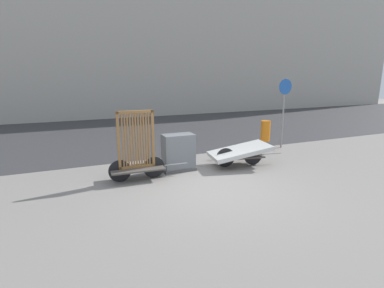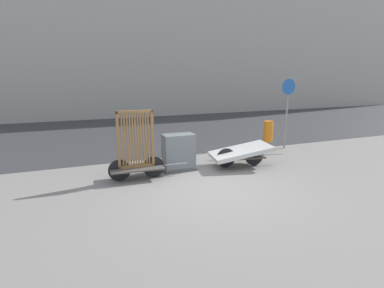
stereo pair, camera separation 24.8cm
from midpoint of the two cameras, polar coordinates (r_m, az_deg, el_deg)
name	(u,v)px [view 1 (the left image)]	position (r m, az deg, el deg)	size (l,w,h in m)	color
ground_plane	(214,188)	(7.39, 3.18, -8.45)	(60.00, 60.00, 0.00)	gray
road_strip	(138,132)	(14.78, -10.74, 2.33)	(56.00, 9.92, 0.01)	#38383A
bike_cart_with_bedframe	(137,155)	(7.92, -11.33, -2.16)	(2.13, 0.72, 1.83)	#4C4742
bike_cart_with_mattress	(240,152)	(9.11, 8.31, -1.54)	(2.33, 1.30, 0.67)	#4C4742
utility_cabinet	(178,154)	(8.61, -3.44, -1.87)	(0.95, 0.55, 1.06)	#4C4C4C
trash_bin	(265,131)	(11.26, 13.21, 2.41)	(0.34, 0.34, 1.07)	gray
sign_post	(284,103)	(11.58, 16.54, 7.52)	(0.56, 0.06, 2.61)	gray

